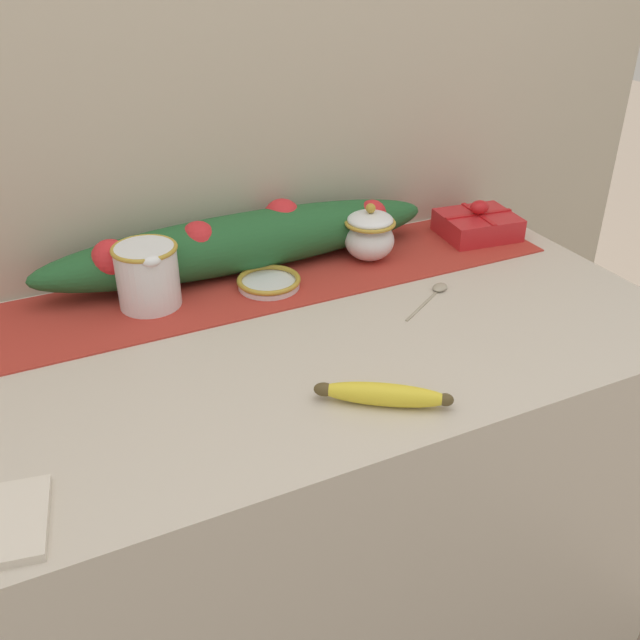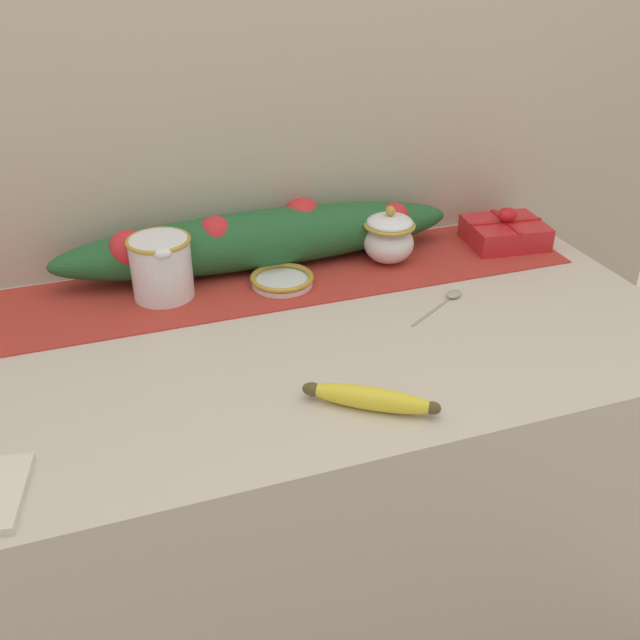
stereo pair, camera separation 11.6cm
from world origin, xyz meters
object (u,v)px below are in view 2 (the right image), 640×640
object	(u,v)px
sugar_bowl	(389,237)
gift_box	(505,232)
small_dish	(282,280)
banana	(370,398)
spoon	(450,297)
cream_pitcher	(161,265)

from	to	relation	value
sugar_bowl	gift_box	bearing A→B (deg)	0.52
small_dish	gift_box	distance (m)	0.51
small_dish	banana	bearing A→B (deg)	-88.69
gift_box	spoon	bearing A→B (deg)	-140.92
gift_box	banana	bearing A→B (deg)	-138.20
small_dish	spoon	distance (m)	0.32
spoon	gift_box	xyz separation A→B (m)	(0.23, 0.18, 0.02)
cream_pitcher	banana	bearing A→B (deg)	-62.71
spoon	gift_box	size ratio (longest dim) A/B	0.84
cream_pitcher	gift_box	bearing A→B (deg)	0.10
sugar_bowl	small_dish	world-z (taller)	sugar_bowl
spoon	small_dish	bearing A→B (deg)	119.32
spoon	gift_box	bearing A→B (deg)	7.08
small_dish	spoon	world-z (taller)	small_dish
small_dish	banana	distance (m)	0.41
sugar_bowl	spoon	size ratio (longest dim) A/B	0.83
small_dish	gift_box	xyz separation A→B (m)	(0.51, 0.03, 0.02)
sugar_bowl	banana	world-z (taller)	sugar_bowl
cream_pitcher	sugar_bowl	xyz separation A→B (m)	(0.45, -0.00, -0.01)
cream_pitcher	gift_box	size ratio (longest dim) A/B	0.80
small_dish	sugar_bowl	bearing A→B (deg)	7.02
sugar_bowl	spoon	distance (m)	0.20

